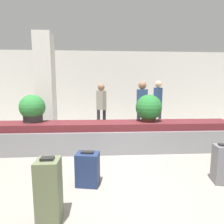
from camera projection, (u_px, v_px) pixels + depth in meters
name	position (u px, v px, depth m)	size (l,w,h in m)	color
ground_plane	(118.00, 185.00, 2.79)	(18.00, 18.00, 0.00)	gray
back_wall	(107.00, 87.00, 8.00)	(18.00, 0.06, 3.20)	silver
carousel	(112.00, 136.00, 4.39)	(6.33, 0.85, 0.71)	gray
pillar	(46.00, 86.00, 5.45)	(0.51, 0.51, 3.20)	silver
suitcase_0	(88.00, 169.00, 2.77)	(0.39, 0.31, 0.55)	navy
suitcase_1	(222.00, 164.00, 2.82)	(0.28, 0.29, 0.65)	slate
suitcase_2	(49.00, 191.00, 1.98)	(0.26, 0.26, 0.77)	#5B6647
potted_plant_0	(149.00, 108.00, 4.41)	(0.66, 0.66, 0.68)	#4C2319
potted_plant_1	(33.00, 109.00, 4.31)	(0.61, 0.61, 0.68)	#2D2D2D
traveler_0	(158.00, 100.00, 6.67)	(0.36, 0.34, 1.82)	#282833
traveler_1	(142.00, 104.00, 5.41)	(0.36, 0.28, 1.76)	#282833
traveler_2	(101.00, 104.00, 5.94)	(0.35, 0.36, 1.70)	#282833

